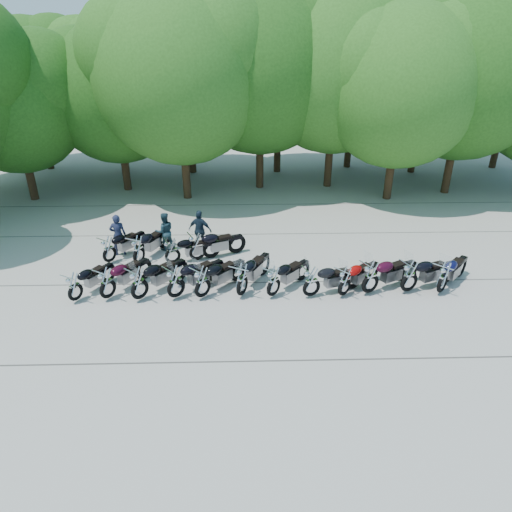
{
  "coord_description": "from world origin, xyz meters",
  "views": [
    {
      "loc": [
        -0.4,
        -13.23,
        8.38
      ],
      "look_at": [
        0.0,
        1.5,
        1.1
      ],
      "focal_mm": 32.0,
      "sensor_mm": 36.0,
      "label": 1
    }
  ],
  "objects_px": {
    "motorcycle_2": "(139,282)",
    "motorcycle_7": "(312,281)",
    "motorcycle_9": "(371,276)",
    "motorcycle_10": "(410,275)",
    "motorcycle_0": "(74,286)",
    "motorcycle_14": "(172,250)",
    "motorcycle_1": "(107,282)",
    "rider_0": "(118,235)",
    "motorcycle_5": "(242,279)",
    "motorcycle_6": "(274,280)",
    "motorcycle_13": "(138,249)",
    "motorcycle_12": "(109,249)",
    "rider_1": "(165,231)",
    "rider_2": "(200,230)",
    "motorcycle_8": "(345,280)",
    "motorcycle_11": "(444,277)",
    "motorcycle_15": "(197,246)",
    "motorcycle_4": "(202,281)"
  },
  "relations": [
    {
      "from": "motorcycle_2",
      "to": "motorcycle_7",
      "type": "bearing_deg",
      "value": -138.68
    },
    {
      "from": "motorcycle_12",
      "to": "rider_2",
      "type": "distance_m",
      "value": 3.75
    },
    {
      "from": "motorcycle_5",
      "to": "motorcycle_10",
      "type": "relative_size",
      "value": 1.0
    },
    {
      "from": "motorcycle_0",
      "to": "motorcycle_11",
      "type": "relative_size",
      "value": 0.9
    },
    {
      "from": "motorcycle_11",
      "to": "motorcycle_15",
      "type": "xyz_separation_m",
      "value": [
        -8.85,
        2.79,
        0.01
      ]
    },
    {
      "from": "motorcycle_5",
      "to": "motorcycle_6",
      "type": "xyz_separation_m",
      "value": [
        1.09,
        -0.08,
        -0.05
      ]
    },
    {
      "from": "motorcycle_9",
      "to": "motorcycle_13",
      "type": "height_order",
      "value": "motorcycle_9"
    },
    {
      "from": "motorcycle_13",
      "to": "rider_0",
      "type": "distance_m",
      "value": 1.37
    },
    {
      "from": "motorcycle_4",
      "to": "rider_1",
      "type": "bearing_deg",
      "value": -21.0
    },
    {
      "from": "motorcycle_2",
      "to": "motorcycle_6",
      "type": "bearing_deg",
      "value": -137.72
    },
    {
      "from": "motorcycle_7",
      "to": "motorcycle_11",
      "type": "xyz_separation_m",
      "value": [
        4.64,
        0.14,
        0.02
      ]
    },
    {
      "from": "motorcycle_5",
      "to": "motorcycle_11",
      "type": "xyz_separation_m",
      "value": [
        7.05,
        -0.01,
        -0.03
      ]
    },
    {
      "from": "rider_1",
      "to": "motorcycle_14",
      "type": "bearing_deg",
      "value": 90.31
    },
    {
      "from": "motorcycle_12",
      "to": "rider_0",
      "type": "bearing_deg",
      "value": -70.79
    },
    {
      "from": "motorcycle_4",
      "to": "motorcycle_8",
      "type": "distance_m",
      "value": 4.93
    },
    {
      "from": "motorcycle_12",
      "to": "motorcycle_14",
      "type": "distance_m",
      "value": 2.55
    },
    {
      "from": "motorcycle_4",
      "to": "motorcycle_9",
      "type": "bearing_deg",
      "value": -134.89
    },
    {
      "from": "motorcycle_7",
      "to": "rider_0",
      "type": "relative_size",
      "value": 1.31
    },
    {
      "from": "motorcycle_0",
      "to": "motorcycle_14",
      "type": "relative_size",
      "value": 0.98
    },
    {
      "from": "motorcycle_11",
      "to": "motorcycle_15",
      "type": "bearing_deg",
      "value": 26.62
    },
    {
      "from": "rider_2",
      "to": "motorcycle_10",
      "type": "bearing_deg",
      "value": 170.18
    },
    {
      "from": "motorcycle_7",
      "to": "motorcycle_14",
      "type": "distance_m",
      "value": 5.81
    },
    {
      "from": "motorcycle_13",
      "to": "rider_2",
      "type": "xyz_separation_m",
      "value": [
        2.33,
        1.38,
        0.18
      ]
    },
    {
      "from": "motorcycle_10",
      "to": "motorcycle_1",
      "type": "bearing_deg",
      "value": 67.6
    },
    {
      "from": "rider_1",
      "to": "motorcycle_4",
      "type": "bearing_deg",
      "value": 96.12
    },
    {
      "from": "motorcycle_14",
      "to": "rider_1",
      "type": "distance_m",
      "value": 1.52
    },
    {
      "from": "motorcycle_13",
      "to": "motorcycle_7",
      "type": "bearing_deg",
      "value": -177.65
    },
    {
      "from": "motorcycle_0",
      "to": "rider_0",
      "type": "height_order",
      "value": "rider_0"
    },
    {
      "from": "motorcycle_6",
      "to": "motorcycle_5",
      "type": "bearing_deg",
      "value": 39.53
    },
    {
      "from": "rider_0",
      "to": "motorcycle_11",
      "type": "bearing_deg",
      "value": 154.18
    },
    {
      "from": "motorcycle_1",
      "to": "motorcycle_13",
      "type": "relative_size",
      "value": 0.98
    },
    {
      "from": "rider_2",
      "to": "motorcycle_2",
      "type": "bearing_deg",
      "value": 83.77
    },
    {
      "from": "motorcycle_1",
      "to": "motorcycle_8",
      "type": "height_order",
      "value": "motorcycle_1"
    },
    {
      "from": "motorcycle_2",
      "to": "rider_2",
      "type": "height_order",
      "value": "rider_2"
    },
    {
      "from": "motorcycle_7",
      "to": "motorcycle_15",
      "type": "height_order",
      "value": "motorcycle_15"
    },
    {
      "from": "motorcycle_4",
      "to": "rider_1",
      "type": "xyz_separation_m",
      "value": [
        -1.89,
        4.04,
        0.14
      ]
    },
    {
      "from": "motorcycle_8",
      "to": "motorcycle_12",
      "type": "distance_m",
      "value": 9.3
    },
    {
      "from": "motorcycle_1",
      "to": "rider_0",
      "type": "bearing_deg",
      "value": -49.27
    },
    {
      "from": "motorcycle_2",
      "to": "motorcycle_15",
      "type": "distance_m",
      "value": 3.4
    },
    {
      "from": "motorcycle_5",
      "to": "motorcycle_9",
      "type": "height_order",
      "value": "motorcycle_9"
    },
    {
      "from": "motorcycle_11",
      "to": "motorcycle_7",
      "type": "bearing_deg",
      "value": 45.82
    },
    {
      "from": "motorcycle_8",
      "to": "rider_0",
      "type": "bearing_deg",
      "value": 26.02
    },
    {
      "from": "motorcycle_4",
      "to": "motorcycle_8",
      "type": "relative_size",
      "value": 1.06
    },
    {
      "from": "rider_0",
      "to": "rider_2",
      "type": "distance_m",
      "value": 3.35
    },
    {
      "from": "motorcycle_5",
      "to": "motorcycle_15",
      "type": "distance_m",
      "value": 3.31
    },
    {
      "from": "motorcycle_14",
      "to": "motorcycle_5",
      "type": "bearing_deg",
      "value": -152.9
    },
    {
      "from": "motorcycle_15",
      "to": "rider_2",
      "type": "bearing_deg",
      "value": -27.38
    },
    {
      "from": "motorcycle_12",
      "to": "rider_1",
      "type": "xyz_separation_m",
      "value": [
        2.04,
        1.24,
        0.19
      ]
    },
    {
      "from": "motorcycle_9",
      "to": "motorcycle_10",
      "type": "bearing_deg",
      "value": -115.03
    },
    {
      "from": "motorcycle_0",
      "to": "motorcycle_15",
      "type": "relative_size",
      "value": 0.89
    }
  ]
}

